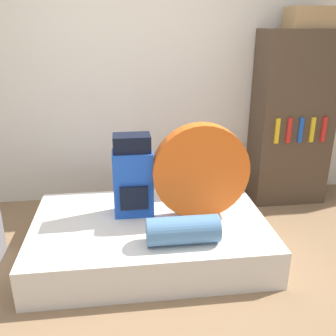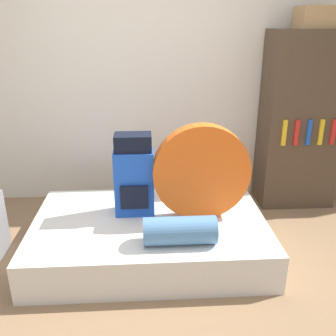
% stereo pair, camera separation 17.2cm
% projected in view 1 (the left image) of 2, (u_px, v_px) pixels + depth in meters
% --- Properties ---
extents(ground_plane, '(16.00, 16.00, 0.00)m').
position_uv_depth(ground_plane, '(147.00, 294.00, 2.69)').
color(ground_plane, '#846647').
extents(wall_back, '(8.00, 0.05, 2.60)m').
position_uv_depth(wall_back, '(132.00, 78.00, 3.81)').
color(wall_back, silver).
rests_on(wall_back, ground_plane).
extents(bed, '(1.91, 1.22, 0.31)m').
position_uv_depth(bed, '(150.00, 236.00, 3.14)').
color(bed, silver).
rests_on(bed, ground_plane).
extents(backpack, '(0.32, 0.24, 0.69)m').
position_uv_depth(backpack, '(133.00, 177.00, 3.07)').
color(backpack, blue).
rests_on(backpack, bed).
extents(tent_bag, '(0.79, 0.13, 0.79)m').
position_uv_depth(tent_bag, '(201.00, 171.00, 3.02)').
color(tent_bag, '#E05B19').
rests_on(tent_bag, bed).
extents(sleeping_roll, '(0.53, 0.21, 0.21)m').
position_uv_depth(sleeping_roll, '(183.00, 230.00, 2.72)').
color(sleeping_roll, teal).
rests_on(sleeping_roll, bed).
extents(bookshelf, '(0.76, 0.46, 1.78)m').
position_uv_depth(bookshelf, '(291.00, 119.00, 3.90)').
color(bookshelf, '#473828').
rests_on(bookshelf, ground_plane).
extents(cardboard_box, '(0.44, 0.31, 0.20)m').
position_uv_depth(cardboard_box, '(311.00, 17.00, 3.55)').
color(cardboard_box, '#A88456').
rests_on(cardboard_box, bookshelf).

